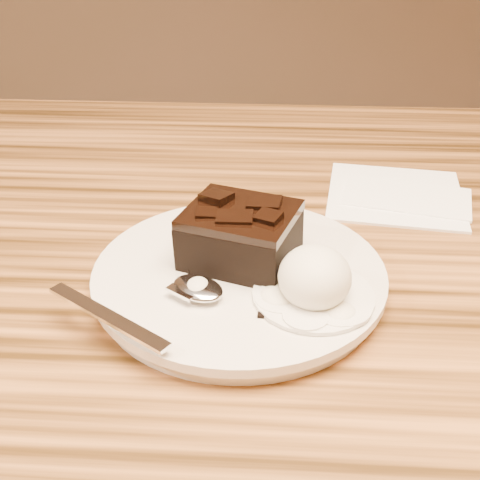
# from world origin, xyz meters

# --- Properties ---
(plate) EXTENTS (0.24, 0.24, 0.02)m
(plate) POSITION_xyz_m (0.04, -0.07, 0.76)
(plate) COLOR silver
(plate) RESTS_ON dining_table
(brownie) EXTENTS (0.10, 0.10, 0.04)m
(brownie) POSITION_xyz_m (0.04, -0.06, 0.79)
(brownie) COLOR black
(brownie) RESTS_ON plate
(ice_cream_scoop) EXTENTS (0.05, 0.06, 0.05)m
(ice_cream_scoop) POSITION_xyz_m (0.09, -0.11, 0.79)
(ice_cream_scoop) COLOR silver
(ice_cream_scoop) RESTS_ON plate
(melt_puddle) EXTENTS (0.09, 0.09, 0.00)m
(melt_puddle) POSITION_xyz_m (0.09, -0.11, 0.77)
(melt_puddle) COLOR white
(melt_puddle) RESTS_ON plate
(spoon) EXTENTS (0.16, 0.12, 0.01)m
(spoon) POSITION_xyz_m (0.01, -0.11, 0.77)
(spoon) COLOR silver
(spoon) RESTS_ON plate
(napkin) EXTENTS (0.16, 0.16, 0.01)m
(napkin) POSITION_xyz_m (0.19, 0.10, 0.75)
(napkin) COLOR white
(napkin) RESTS_ON dining_table
(crumb_a) EXTENTS (0.01, 0.01, 0.00)m
(crumb_a) POSITION_xyz_m (-0.00, -0.08, 0.77)
(crumb_a) COLOR black
(crumb_a) RESTS_ON plate
(crumb_b) EXTENTS (0.01, 0.01, 0.00)m
(crumb_b) POSITION_xyz_m (0.06, -0.14, 0.77)
(crumb_b) COLOR black
(crumb_b) RESTS_ON plate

